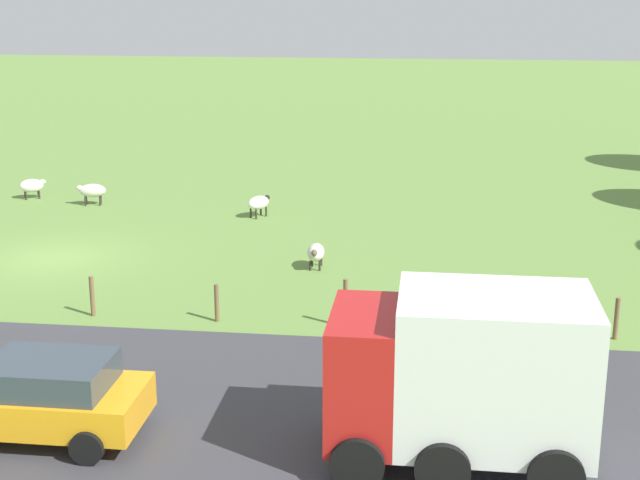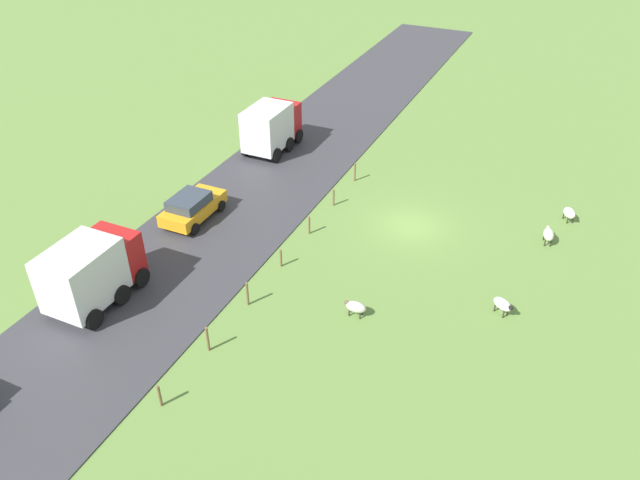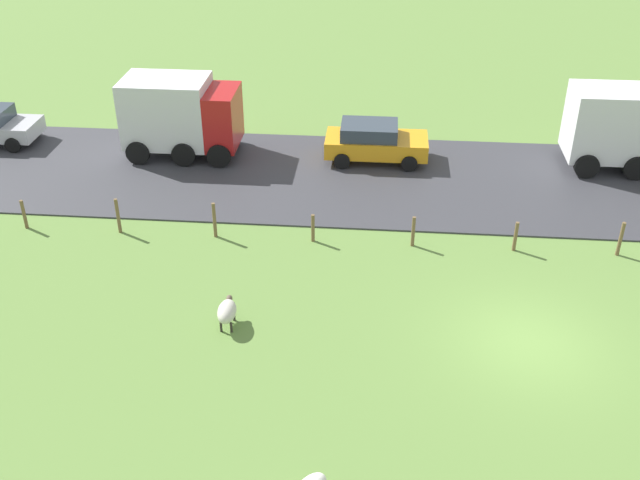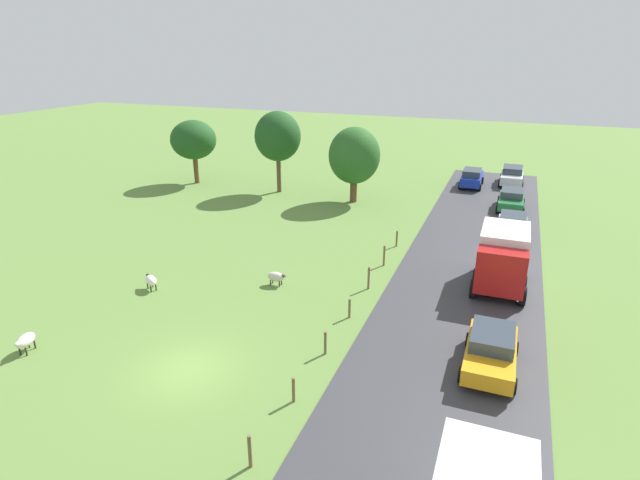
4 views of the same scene
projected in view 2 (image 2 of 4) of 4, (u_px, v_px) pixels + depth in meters
ground_plane at (411, 226)px, 34.56m from camera, size 160.00×160.00×0.00m
road_strip at (259, 190)px, 37.92m from camera, size 8.00×80.00×0.06m
sheep_0 at (569, 213)px, 34.71m from camera, size 0.95×1.09×0.80m
sheep_1 at (503, 304)px, 28.07m from camera, size 1.10×0.96×0.80m
sheep_2 at (549, 234)px, 32.83m from camera, size 0.76×1.18×0.84m
sheep_3 at (356, 307)px, 27.99m from camera, size 1.08×0.55×0.76m
fence_post_0 at (355, 172)px, 38.61m from camera, size 0.12×0.12×1.21m
fence_post_1 at (334, 198)px, 36.15m from camera, size 0.12×0.12×1.05m
fence_post_2 at (309, 225)px, 33.63m from camera, size 0.12×0.12×1.08m
fence_post_3 at (281, 258)px, 31.14m from camera, size 0.12×0.12×1.00m
fence_post_4 at (247, 294)px, 28.55m from camera, size 0.12×0.12×1.28m
fence_post_5 at (208, 339)px, 26.04m from camera, size 0.12×0.12×1.28m
fence_post_6 at (160, 396)px, 23.59m from camera, size 0.12×0.12×1.07m
truck_0 at (271, 126)px, 41.61m from camera, size 2.60×4.62×3.21m
truck_1 at (91, 271)px, 28.14m from camera, size 2.73×4.61×3.19m
car_4 at (192, 206)px, 34.63m from camera, size 2.14×4.13×1.57m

